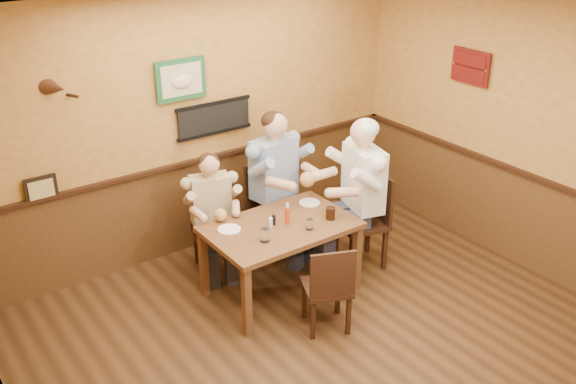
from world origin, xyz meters
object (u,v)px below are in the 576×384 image
chair_back_right (274,209)px  chair_near_side (327,285)px  cola_tumbler (330,213)px  salt_shaker (271,222)px  water_glass_mid (310,224)px  dining_table (281,233)px  water_glass_left (265,235)px  hot_sauce_bottle (287,215)px  diner_tan_shirt (212,219)px  chair_back_left (212,234)px  chair_right_end (361,221)px  pepper_shaker (274,220)px  diner_blue_polo (274,191)px  diner_white_elder (362,202)px

chair_back_right → chair_near_side: chair_back_right is taller
cola_tumbler → salt_shaker: 0.59m
water_glass_mid → dining_table: bearing=126.6°
dining_table → cola_tumbler: (0.46, -0.18, 0.15)m
dining_table → water_glass_left: 0.38m
dining_table → chair_near_side: bearing=-88.9°
hot_sauce_bottle → salt_shaker: bearing=164.2°
diner_tan_shirt → hot_sauce_bottle: size_ratio=6.03×
chair_back_right → chair_back_left: bearing=166.1°
water_glass_left → hot_sauce_bottle: size_ratio=0.66×
dining_table → diner_tan_shirt: 0.85m
diner_tan_shirt → chair_back_right: bearing=10.9°
dining_table → cola_tumbler: bearing=-21.1°
salt_shaker → chair_right_end: bearing=-4.1°
cola_tumbler → pepper_shaker: 0.56m
dining_table → hot_sauce_bottle: size_ratio=7.24×
chair_back_left → diner_blue_polo: bearing=10.9°
diner_tan_shirt → chair_back_left: bearing=0.0°
diner_tan_shirt → water_glass_left: size_ratio=9.20×
diner_white_elder → chair_back_left: bearing=-107.8°
diner_tan_shirt → hot_sauce_bottle: bearing=-48.8°
chair_back_right → hot_sauce_bottle: chair_back_right is taller
water_glass_mid → hot_sauce_bottle: bearing=116.1°
cola_tumbler → water_glass_left: bearing=179.7°
water_glass_left → pepper_shaker: bearing=41.4°
chair_right_end → water_glass_left: size_ratio=8.05×
chair_back_left → water_glass_left: 1.04m
chair_back_left → cola_tumbler: size_ratio=6.84×
chair_back_right → chair_near_side: (-0.40, -1.41, -0.07)m
chair_near_side → salt_shaker: (-0.11, 0.72, 0.36)m
dining_table → chair_back_left: 0.88m
chair_back_right → hot_sauce_bottle: size_ratio=5.20×
diner_blue_polo → hot_sauce_bottle: 0.83m
hot_sauce_bottle → water_glass_mid: bearing=-63.9°
diner_blue_polo → hot_sauce_bottle: size_ratio=7.43×
chair_back_right → water_glass_left: chair_back_right is taller
chair_back_right → salt_shaker: 0.91m
cola_tumbler → salt_shaker: bearing=159.6°
water_glass_left → chair_back_left: bearing=91.2°
water_glass_mid → pepper_shaker: (-0.22, 0.27, -0.00)m
chair_back_right → chair_right_end: chair_right_end is taller
chair_near_side → water_glass_left: water_glass_left is taller
water_glass_mid → hot_sauce_bottle: 0.24m
chair_back_right → diner_white_elder: 0.99m
hot_sauce_bottle → salt_shaker: size_ratio=2.10×
water_glass_mid → diner_blue_polo: bearing=75.4°
diner_blue_polo → salt_shaker: (-0.51, -0.69, 0.08)m
dining_table → chair_back_left: chair_back_left is taller
dining_table → diner_tan_shirt: size_ratio=1.20×
chair_near_side → cola_tumbler: bearing=-108.1°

